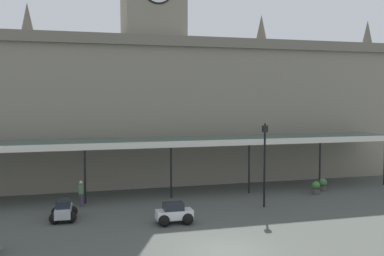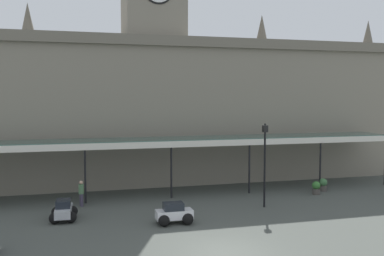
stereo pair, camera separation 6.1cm
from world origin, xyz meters
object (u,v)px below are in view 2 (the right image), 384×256
at_px(planter_by_canopy, 323,185).
at_px(planter_near_kerb, 316,188).
at_px(victorian_lamppost, 265,156).
at_px(car_white_sedan, 174,215).
at_px(car_silver_sedan, 64,212).
at_px(pedestrian_beside_cars, 81,192).

bearing_deg(planter_by_canopy, planter_near_kerb, -141.77).
distance_m(victorian_lamppost, planter_near_kerb, 6.39).
distance_m(car_white_sedan, planter_by_canopy, 13.82).
height_order(car_silver_sedan, planter_by_canopy, car_silver_sedan).
relative_size(car_silver_sedan, victorian_lamppost, 0.39).
bearing_deg(planter_by_canopy, car_white_sedan, -157.13).
bearing_deg(car_silver_sedan, pedestrian_beside_cars, 71.09).
distance_m(car_silver_sedan, pedestrian_beside_cars, 3.24).
height_order(pedestrian_beside_cars, planter_near_kerb, pedestrian_beside_cars).
xyz_separation_m(pedestrian_beside_cars, planter_by_canopy, (17.68, 0.02, -0.42)).
relative_size(pedestrian_beside_cars, planter_by_canopy, 1.74).
bearing_deg(car_silver_sedan, car_white_sedan, -21.11).
xyz_separation_m(car_white_sedan, pedestrian_beside_cars, (-4.95, 5.35, 0.41)).
relative_size(car_silver_sedan, planter_by_canopy, 2.18).
bearing_deg(planter_near_kerb, planter_by_canopy, 38.23).
relative_size(planter_near_kerb, planter_by_canopy, 1.00).
bearing_deg(pedestrian_beside_cars, planter_near_kerb, -2.95).
bearing_deg(victorian_lamppost, car_white_sedan, -162.03).
xyz_separation_m(car_silver_sedan, pedestrian_beside_cars, (1.04, 3.04, 0.41)).
xyz_separation_m(pedestrian_beside_cars, planter_near_kerb, (16.57, -0.85, -0.42)).
bearing_deg(planter_near_kerb, car_silver_sedan, -172.93).
xyz_separation_m(car_silver_sedan, car_white_sedan, (5.99, -2.31, 0.00)).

